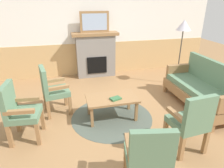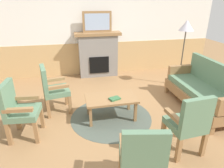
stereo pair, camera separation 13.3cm
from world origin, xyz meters
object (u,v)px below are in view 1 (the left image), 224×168
Objects in this scene: armchair_near_fireplace at (19,110)px; armchair_front_left at (191,120)px; book_on_table at (116,98)px; fireplace at (96,54)px; armchair_by_window_left at (52,88)px; coffee_table at (112,100)px; floor_lamp_by_couch at (183,29)px; armchair_front_center at (148,157)px; couch at (201,89)px; framed_picture at (95,22)px.

armchair_near_fireplace is 2.63m from armchair_front_left.
book_on_table is at bearing 5.74° from armchair_near_fireplace.
fireplace reaches higher than book_on_table.
coffee_table is at bearing -22.77° from armchair_by_window_left.
armchair_front_center is at bearing -126.03° from floor_lamp_by_couch.
floor_lamp_by_couch is (0.18, 1.23, 1.05)m from couch.
floor_lamp_by_couch reaches higher than coffee_table.
armchair_front_center is at bearing -62.72° from armchair_by_window_left.
fireplace is at bearing 88.97° from book_on_table.
floor_lamp_by_couch reaches higher than fireplace.
armchair_front_left is 0.58× the size of floor_lamp_by_couch.
framed_picture is at bearing 150.21° from floor_lamp_by_couch.
coffee_table is 0.98× the size of armchair_front_center.
book_on_table is at bearing -91.02° from framed_picture.
armchair_by_window_left is at bearing 171.03° from couch.
floor_lamp_by_couch is (2.02, -1.15, 0.80)m from fireplace.
armchair_front_left is at bearing -51.82° from book_on_table.
armchair_front_center is (-0.89, -0.51, 0.00)m from armchair_front_left.
fireplace reaches higher than armchair_front_center.
armchair_by_window_left is at bearing 157.23° from coffee_table.
couch is 1.07× the size of floor_lamp_by_couch.
framed_picture is at bearing 90.00° from fireplace.
book_on_table is at bearing -147.74° from floor_lamp_by_couch.
fireplace is 1.35× the size of coffee_table.
fireplace is 2.38m from coffee_table.
armchair_near_fireplace is at bearing -122.51° from fireplace.
framed_picture is 0.82× the size of armchair_front_left.
armchair_front_left is (0.84, -1.07, 0.08)m from book_on_table.
floor_lamp_by_couch is (2.11, 1.21, 1.06)m from coffee_table.
fireplace is 2.25m from armchair_by_window_left.
armchair_by_window_left reaches higher than book_on_table.
armchair_near_fireplace is 4.07m from floor_lamp_by_couch.
couch is at bearing 3.83° from armchair_near_fireplace.
armchair_front_left and armchair_front_center have the same top height.
floor_lamp_by_couch is at bearing 21.66° from armchair_near_fireplace.
coffee_table is 0.98× the size of armchair_near_fireplace.
framed_picture reaches higher than armchair_front_center.
armchair_near_fireplace is 1.00× the size of armchair_front_left.
fireplace is at bearing 127.65° from couch.
coffee_table is 1.19m from armchair_by_window_left.
floor_lamp_by_couch reaches higher than armchair_front_left.
armchair_by_window_left is (-3.02, 0.48, 0.14)m from couch.
framed_picture is (0.00, 0.00, 0.91)m from fireplace.
book_on_table is at bearing 128.18° from armchair_front_left.
armchair_by_window_left is at bearing -121.90° from framed_picture.
armchair_near_fireplace is (-1.67, -2.62, -0.11)m from fireplace.
framed_picture is 3.76m from armchair_front_left.
floor_lamp_by_couch reaches higher than armchair_front_center.
book_on_table is at bearing -177.83° from couch.
framed_picture reaches higher than coffee_table.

